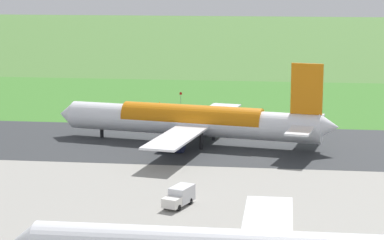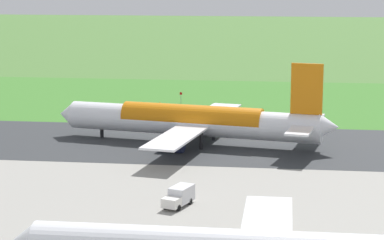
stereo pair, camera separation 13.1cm
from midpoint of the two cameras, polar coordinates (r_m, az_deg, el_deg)
name	(u,v)px [view 2 (the right image)]	position (r m, az deg, el deg)	size (l,w,h in m)	color
ground_plane	(233,145)	(142.49, 3.07, -1.85)	(800.00, 800.00, 0.00)	#477233
runway_asphalt	(233,145)	(142.48, 3.07, -1.84)	(600.00, 33.19, 0.06)	#2D3033
grass_verge_foreground	(246,105)	(184.38, 4.03, 1.11)	(600.00, 80.00, 0.04)	#3C782B
airliner_main	(194,121)	(142.19, 0.17, -0.07)	(53.91, 44.36, 15.88)	white
service_truck_fuel	(179,196)	(105.66, -0.92, -5.67)	(4.11, 6.22, 2.65)	silver
no_stopping_sign	(181,97)	(186.18, -0.81, 1.73)	(0.60, 0.10, 2.71)	slate
traffic_cone_orange	(160,103)	(186.05, -2.37, 1.30)	(0.40, 0.40, 0.55)	orange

